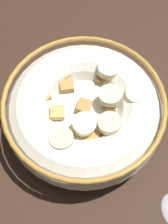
% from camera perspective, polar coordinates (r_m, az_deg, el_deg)
% --- Properties ---
extents(ground_plane, '(1.11, 1.11, 0.02)m').
position_cam_1_polar(ground_plane, '(0.42, 0.00, -2.46)').
color(ground_plane, '#332116').
extents(cereal_bowl, '(0.20, 0.20, 0.06)m').
position_cam_1_polar(cereal_bowl, '(0.39, 0.06, 0.15)').
color(cereal_bowl, silver).
rests_on(cereal_bowl, ground_plane).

